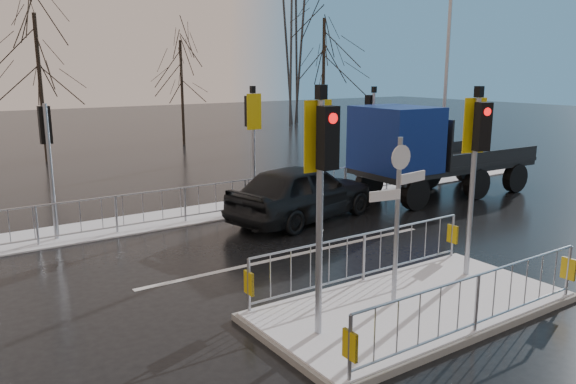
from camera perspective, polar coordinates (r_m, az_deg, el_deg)
ground at (r=10.90m, az=12.53°, el=-11.59°), size 120.00×120.00×0.00m
snow_verge at (r=17.57m, az=-8.17°, el=-2.09°), size 30.00×2.00×0.04m
lane_markings at (r=10.70m, az=13.85°, el=-12.11°), size 8.00×11.38×0.01m
traffic_island at (r=10.75m, az=12.55°, el=-9.68°), size 6.00×3.04×4.15m
far_kerb_fixtures at (r=17.03m, az=-6.63°, el=0.95°), size 18.00×0.65×3.83m
car_far_lane at (r=16.49m, az=1.48°, el=0.03°), size 5.30×3.09×1.69m
flatbed_truck at (r=19.45m, az=12.93°, el=4.17°), size 6.95×2.69×3.19m
tree_far_a at (r=29.25m, az=-24.05°, el=12.23°), size 3.75×3.75×7.08m
tree_far_b at (r=33.53m, az=-10.78°, el=11.85°), size 3.25×3.25×6.14m
tree_far_c at (r=35.03m, az=3.66°, el=13.63°), size 4.00×4.00×7.55m
street_lamp_right at (r=23.54m, az=15.94°, el=11.97°), size 1.25×0.18×8.00m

